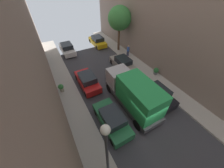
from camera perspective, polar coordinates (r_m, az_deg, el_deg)
ground at (r=12.16m, az=15.26°, el=-16.71°), size 32.00×32.00×0.00m
sidewalk_left at (r=10.74m, az=-7.94°, el=-28.11°), size 2.00×44.00×0.15m
sidewalk_right at (r=15.07m, az=29.81°, el=-6.93°), size 2.00×44.00×0.15m
parked_car_left_1 at (r=11.13m, az=-0.00°, el=-15.57°), size 1.78×4.20×1.57m
parked_car_left_2 at (r=14.73m, az=-10.91°, el=1.46°), size 1.78×4.20×1.57m
parked_car_left_3 at (r=22.19m, az=-19.34°, el=14.61°), size 1.78×4.20×1.57m
parked_car_right_2 at (r=13.74m, az=19.26°, el=-4.14°), size 1.78×4.20×1.57m
parked_car_right_3 at (r=17.38m, az=4.73°, el=9.13°), size 1.78×4.20×1.57m
parked_car_right_4 at (r=23.76m, az=-6.45°, el=18.45°), size 1.78×4.20×1.57m
delivery_truck at (r=11.73m, az=9.56°, el=-3.97°), size 2.26×6.60×3.38m
pedestrian at (r=19.91m, az=7.18°, el=14.67°), size 0.40×0.36×1.72m
street_tree_1 at (r=20.33m, az=3.35°, el=27.11°), size 3.31×3.31×6.46m
potted_plant_0 at (r=14.73m, az=-21.79°, el=-1.47°), size 0.58×0.58×0.94m
potted_plant_1 at (r=17.04m, az=19.04°, el=5.59°), size 0.65×0.65×0.87m
lamp_post at (r=6.84m, az=-2.45°, el=-26.32°), size 0.44×0.44×5.48m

